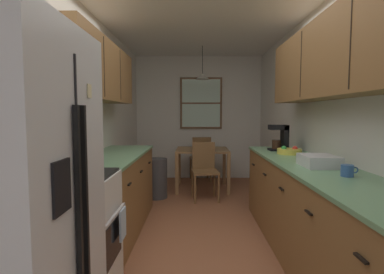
# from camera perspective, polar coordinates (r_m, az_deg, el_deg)

# --- Properties ---
(ground_plane) EXTENTS (12.00, 12.00, 0.00)m
(ground_plane) POSITION_cam_1_polar(r_m,az_deg,el_deg) (3.87, 1.69, -16.08)
(ground_plane) COLOR #995B3D
(wall_left) EXTENTS (0.10, 9.00, 2.55)m
(wall_left) POSITION_cam_1_polar(r_m,az_deg,el_deg) (3.84, -18.85, 2.98)
(wall_left) COLOR silver
(wall_left) RESTS_ON ground
(wall_right) EXTENTS (0.10, 9.00, 2.55)m
(wall_right) POSITION_cam_1_polar(r_m,az_deg,el_deg) (3.89, 22.05, 2.91)
(wall_right) COLOR silver
(wall_right) RESTS_ON ground
(wall_back) EXTENTS (4.40, 0.10, 2.55)m
(wall_back) POSITION_cam_1_polar(r_m,az_deg,el_deg) (6.27, 1.25, 3.71)
(wall_back) COLOR silver
(wall_back) RESTS_ON ground
(ceiling_slab) EXTENTS (4.40, 9.00, 0.08)m
(ceiling_slab) POSITION_cam_1_polar(r_m,az_deg,el_deg) (3.83, 1.79, 23.23)
(ceiling_slab) COLOR white
(refrigerator) EXTENTS (0.71, 0.81, 1.77)m
(refrigerator) POSITION_cam_1_polar(r_m,az_deg,el_deg) (1.69, -31.97, -12.50)
(refrigerator) COLOR silver
(refrigerator) RESTS_ON ground
(stove_range) EXTENTS (0.66, 0.64, 1.10)m
(stove_range) POSITION_cam_1_polar(r_m,az_deg,el_deg) (2.46, -22.52, -17.07)
(stove_range) COLOR white
(stove_range) RESTS_ON ground
(microwave_over_range) EXTENTS (0.39, 0.63, 0.31)m
(microwave_over_range) POSITION_cam_1_polar(r_m,az_deg,el_deg) (2.36, -25.98, 10.90)
(microwave_over_range) COLOR white
(counter_left) EXTENTS (0.64, 1.87, 0.90)m
(counter_left) POSITION_cam_1_polar(r_m,az_deg,el_deg) (3.60, -14.62, -10.31)
(counter_left) COLOR brown
(counter_left) RESTS_ON ground
(upper_cabinets_left) EXTENTS (0.33, 1.95, 0.64)m
(upper_cabinets_left) POSITION_cam_1_polar(r_m,az_deg,el_deg) (3.50, -17.56, 11.94)
(upper_cabinets_left) COLOR brown
(counter_right) EXTENTS (0.64, 3.17, 0.90)m
(counter_right) POSITION_cam_1_polar(r_m,az_deg,el_deg) (2.93, 22.71, -13.93)
(counter_right) COLOR brown
(counter_right) RESTS_ON ground
(upper_cabinets_right) EXTENTS (0.33, 2.85, 0.70)m
(upper_cabinets_right) POSITION_cam_1_polar(r_m,az_deg,el_deg) (2.84, 26.67, 13.94)
(upper_cabinets_right) COLOR brown
(dining_table) EXTENTS (0.92, 0.82, 0.73)m
(dining_table) POSITION_cam_1_polar(r_m,az_deg,el_deg) (5.34, 1.98, -3.52)
(dining_table) COLOR olive
(dining_table) RESTS_ON ground
(dining_chair_near) EXTENTS (0.45, 0.45, 0.90)m
(dining_chair_near) POSITION_cam_1_polar(r_m,az_deg,el_deg) (4.75, 2.42, -5.94)
(dining_chair_near) COLOR brown
(dining_chair_near) RESTS_ON ground
(dining_chair_far) EXTENTS (0.45, 0.45, 0.90)m
(dining_chair_far) POSITION_cam_1_polar(r_m,az_deg,el_deg) (5.97, 1.73, -3.79)
(dining_chair_far) COLOR brown
(dining_chair_far) RESTS_ON ground
(pendant_light) EXTENTS (0.24, 0.24, 0.58)m
(pendant_light) POSITION_cam_1_polar(r_m,az_deg,el_deg) (5.33, 2.02, 11.61)
(pendant_light) COLOR black
(back_window) EXTENTS (0.87, 0.05, 1.06)m
(back_window) POSITION_cam_1_polar(r_m,az_deg,el_deg) (6.21, 1.75, 6.51)
(back_window) COLOR brown
(trash_bin) EXTENTS (0.35, 0.35, 0.64)m
(trash_bin) POSITION_cam_1_polar(r_m,az_deg,el_deg) (4.88, -6.89, -7.87)
(trash_bin) COLOR #3F3F42
(trash_bin) RESTS_ON ground
(storage_canister) EXTENTS (0.11, 0.11, 0.16)m
(storage_canister) POSITION_cam_1_polar(r_m,az_deg,el_deg) (2.78, -18.95, -3.66)
(storage_canister) COLOR #265999
(storage_canister) RESTS_ON counter_left
(dish_towel) EXTENTS (0.02, 0.16, 0.24)m
(dish_towel) POSITION_cam_1_polar(r_m,az_deg,el_deg) (2.48, -13.18, -15.93)
(dish_towel) COLOR silver
(coffee_maker) EXTENTS (0.22, 0.18, 0.32)m
(coffee_maker) POSITION_cam_1_polar(r_m,az_deg,el_deg) (3.87, 16.69, -0.03)
(coffee_maker) COLOR black
(coffee_maker) RESTS_ON counter_right
(mug_by_coffeemaker) EXTENTS (0.13, 0.09, 0.09)m
(mug_by_coffeemaker) POSITION_cam_1_polar(r_m,az_deg,el_deg) (2.47, 27.73, -5.74)
(mug_by_coffeemaker) COLOR #335999
(mug_by_coffeemaker) RESTS_ON counter_right
(fruit_bowl) EXTENTS (0.27, 0.27, 0.09)m
(fruit_bowl) POSITION_cam_1_polar(r_m,az_deg,el_deg) (3.58, 18.22, -2.56)
(fruit_bowl) COLOR #E5D14C
(fruit_bowl) RESTS_ON counter_right
(dish_rack) EXTENTS (0.28, 0.34, 0.10)m
(dish_rack) POSITION_cam_1_polar(r_m,az_deg,el_deg) (2.82, 23.20, -4.25)
(dish_rack) COLOR silver
(dish_rack) RESTS_ON counter_right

